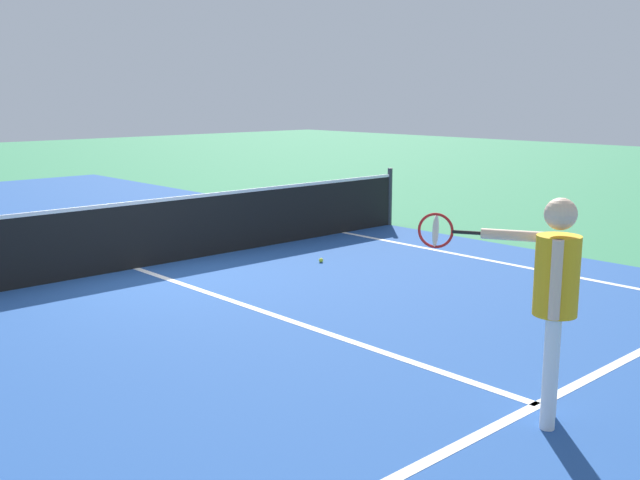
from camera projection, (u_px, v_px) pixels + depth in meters
The scene contains 7 objects.
ground_plane at pixel (136, 268), 10.50m from camera, with size 60.00×60.00×0.00m, color #337F51.
court_surface_inbounds at pixel (136, 268), 10.50m from camera, with size 10.62×24.40×0.00m, color #234C93.
line_service_near at pixel (538, 405), 5.88m from camera, with size 8.22×0.10×0.01m, color white.
line_center_service at pixel (280, 317), 8.19m from camera, with size 0.10×6.40×0.01m, color white.
net at pixel (134, 234), 10.41m from camera, with size 10.74×0.09×1.07m.
player_near at pixel (552, 285), 5.38m from camera, with size 0.58×1.19×1.70m.
tennis_ball_near_net at pixel (321, 260), 10.87m from camera, with size 0.07×0.07×0.07m, color #CCE033.
Camera 1 is at (-5.01, -9.29, 2.42)m, focal length 41.69 mm.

